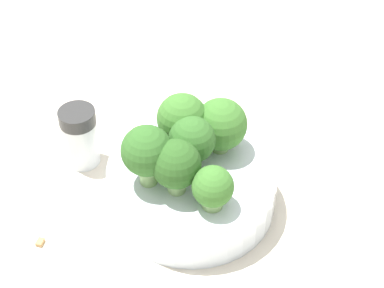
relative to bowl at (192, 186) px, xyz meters
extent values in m
plane|color=beige|center=(0.00, 0.00, -0.02)|extent=(3.00, 3.00, 0.00)
cylinder|color=silver|center=(0.00, 0.00, 0.00)|extent=(0.16, 0.16, 0.05)
cylinder|color=#7A9E5B|center=(0.00, 0.00, 0.04)|extent=(0.02, 0.02, 0.03)
sphere|color=#2D5B23|center=(0.00, 0.00, 0.06)|extent=(0.04, 0.04, 0.04)
cylinder|color=#84AD66|center=(0.01, 0.03, 0.04)|extent=(0.02, 0.02, 0.03)
sphere|color=#386B28|center=(0.01, 0.03, 0.06)|extent=(0.05, 0.05, 0.05)
cylinder|color=#8EB770|center=(-0.03, -0.01, 0.04)|extent=(0.02, 0.02, 0.03)
sphere|color=#28511E|center=(-0.03, -0.01, 0.06)|extent=(0.05, 0.05, 0.05)
cylinder|color=#84AD66|center=(-0.02, -0.05, 0.03)|extent=(0.03, 0.03, 0.02)
sphere|color=#386B28|center=(-0.02, -0.05, 0.05)|extent=(0.04, 0.04, 0.04)
cylinder|color=#84AD66|center=(-0.04, 0.02, 0.04)|extent=(0.02, 0.02, 0.03)
sphere|color=#2D5B23|center=(-0.04, 0.02, 0.06)|extent=(0.05, 0.05, 0.05)
cylinder|color=#84AD66|center=(0.04, 0.00, 0.04)|extent=(0.02, 0.02, 0.02)
sphere|color=#386B28|center=(0.04, 0.00, 0.06)|extent=(0.05, 0.05, 0.05)
cylinder|color=silver|center=(-0.04, 0.13, 0.00)|extent=(0.04, 0.04, 0.05)
cylinder|color=#2D2D2D|center=(-0.04, 0.13, 0.04)|extent=(0.04, 0.04, 0.01)
cube|color=tan|center=(0.10, 0.01, -0.02)|extent=(0.00, 0.01, 0.01)
cube|color=#AD7F4C|center=(-0.14, 0.07, -0.02)|extent=(0.01, 0.01, 0.01)
camera|label=1|loc=(-0.31, -0.30, 0.45)|focal=60.00mm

